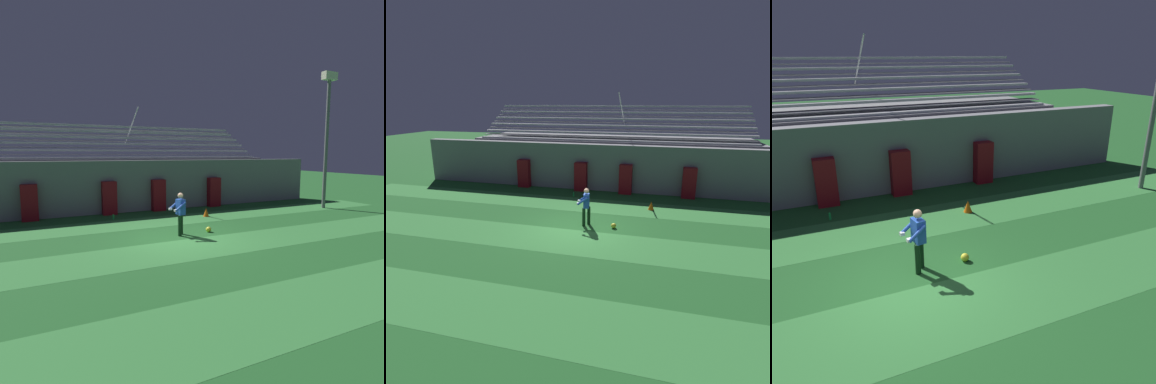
# 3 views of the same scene
# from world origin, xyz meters

# --- Properties ---
(ground_plane) EXTENTS (80.00, 80.00, 0.00)m
(ground_plane) POSITION_xyz_m (0.00, 0.00, 0.00)
(ground_plane) COLOR #236028
(turf_stripe_near) EXTENTS (28.00, 2.31, 0.01)m
(turf_stripe_near) POSITION_xyz_m (0.00, -6.00, 0.00)
(turf_stripe_near) COLOR #38843D
(turf_stripe_near) RESTS_ON ground
(turf_stripe_mid) EXTENTS (28.00, 2.31, 0.01)m
(turf_stripe_mid) POSITION_xyz_m (0.00, -1.38, 0.00)
(turf_stripe_mid) COLOR #38843D
(turf_stripe_mid) RESTS_ON ground
(turf_stripe_far) EXTENTS (28.00, 2.31, 0.01)m
(turf_stripe_far) POSITION_xyz_m (0.00, 3.25, 0.00)
(turf_stripe_far) COLOR #38843D
(turf_stripe_far) RESTS_ON ground
(back_wall) EXTENTS (24.00, 0.60, 2.80)m
(back_wall) POSITION_xyz_m (0.00, 6.50, 1.40)
(back_wall) COLOR gray
(back_wall) RESTS_ON ground
(padding_pillar_gate_left) EXTENTS (0.73, 0.44, 1.74)m
(padding_pillar_gate_left) POSITION_xyz_m (-1.35, 5.95, 0.87)
(padding_pillar_gate_left) COLOR maroon
(padding_pillar_gate_left) RESTS_ON ground
(padding_pillar_gate_right) EXTENTS (0.73, 0.44, 1.74)m
(padding_pillar_gate_right) POSITION_xyz_m (1.35, 5.95, 0.87)
(padding_pillar_gate_right) COLOR maroon
(padding_pillar_gate_right) RESTS_ON ground
(padding_pillar_far_left) EXTENTS (0.73, 0.44, 1.74)m
(padding_pillar_far_left) POSITION_xyz_m (-5.07, 5.95, 0.87)
(padding_pillar_far_left) COLOR maroon
(padding_pillar_far_left) RESTS_ON ground
(padding_pillar_far_right) EXTENTS (0.73, 0.44, 1.74)m
(padding_pillar_far_right) POSITION_xyz_m (4.89, 5.95, 0.87)
(padding_pillar_far_right) COLOR maroon
(padding_pillar_far_right) RESTS_ON ground
(bleacher_stand) EXTENTS (18.00, 4.75, 5.83)m
(bleacher_stand) POSITION_xyz_m (0.00, 9.19, 1.51)
(bleacher_stand) COLOR gray
(bleacher_stand) RESTS_ON ground
(goalkeeper) EXTENTS (0.59, 0.63, 1.67)m
(goalkeeper) POSITION_xyz_m (0.29, 0.46, 0.95)
(goalkeeper) COLOR #143319
(goalkeeper) RESTS_ON ground
(soccer_ball) EXTENTS (0.22, 0.22, 0.22)m
(soccer_ball) POSITION_xyz_m (1.53, 0.40, 0.11)
(soccer_ball) COLOR yellow
(soccer_ball) RESTS_ON ground
(traffic_cone) EXTENTS (0.30, 0.30, 0.42)m
(traffic_cone) POSITION_xyz_m (2.97, 3.33, 0.21)
(traffic_cone) COLOR orange
(traffic_cone) RESTS_ON ground
(water_bottle) EXTENTS (0.07, 0.07, 0.24)m
(water_bottle) POSITION_xyz_m (-1.44, 4.63, 0.12)
(water_bottle) COLOR green
(water_bottle) RESTS_ON ground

